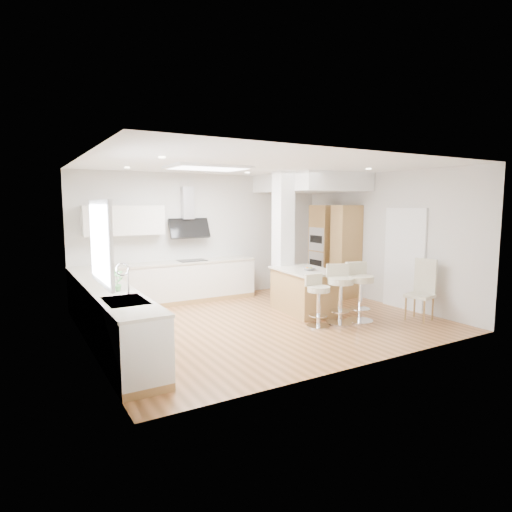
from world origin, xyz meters
TOP-DOWN VIEW (x-y plane):
  - ground at (0.00, 0.00)m, footprint 6.00×6.00m
  - ceiling at (0.00, 0.00)m, footprint 6.00×5.00m
  - wall_back at (0.00, 2.50)m, footprint 6.00×0.04m
  - wall_left at (-3.00, 0.00)m, footprint 0.04×5.00m
  - wall_right at (3.00, 0.00)m, footprint 0.04×5.00m
  - skylight at (-0.79, 0.60)m, footprint 4.10×2.10m
  - window_left at (-2.96, -0.90)m, footprint 0.06×1.28m
  - doorway_right at (2.97, -0.60)m, footprint 0.05×1.00m
  - counter_left at (-2.70, 0.23)m, footprint 0.63×4.50m
  - counter_back at (-0.91, 2.22)m, footprint 3.62×0.63m
  - pillar at (1.05, 0.95)m, footprint 0.35×0.35m
  - soffit at (2.10, 1.40)m, footprint 1.78×2.20m
  - oven_column at (2.68, 1.23)m, footprint 0.63×1.21m
  - peninsula at (1.06, 0.18)m, footprint 1.04×1.48m
  - bar_stool_a at (0.63, -0.77)m, footprint 0.42×0.42m
  - bar_stool_b at (1.09, -0.81)m, footprint 0.62×0.62m
  - bar_stool_c at (1.49, -0.88)m, footprint 0.59×0.59m
  - dining_chair at (2.61, -1.35)m, footprint 0.53×0.53m

SIDE VIEW (x-z plane):
  - ground at x=0.00m, z-range 0.00..0.00m
  - ceiling at x=0.00m, z-range -0.01..0.01m
  - peninsula at x=1.06m, z-range -0.03..0.89m
  - counter_left at x=-2.70m, z-range -0.22..1.13m
  - bar_stool_a at x=0.63m, z-range 0.06..0.97m
  - bar_stool_b at x=1.09m, z-range 0.07..1.13m
  - dining_chair at x=2.61m, z-range 0.04..1.17m
  - bar_stool_c at x=1.49m, z-range 0.07..1.15m
  - counter_back at x=-0.91m, z-range -0.55..1.95m
  - doorway_right at x=2.97m, z-range -0.05..2.05m
  - oven_column at x=2.68m, z-range 0.00..2.10m
  - wall_back at x=0.00m, z-range 0.00..2.80m
  - wall_left at x=-3.00m, z-range 0.00..2.80m
  - wall_right at x=3.00m, z-range 0.00..2.80m
  - pillar at x=1.05m, z-range 0.00..2.80m
  - window_left at x=-2.96m, z-range 1.16..2.23m
  - soffit at x=2.10m, z-range 2.40..2.80m
  - skylight at x=-0.79m, z-range 2.74..2.80m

